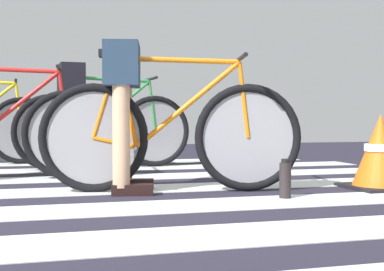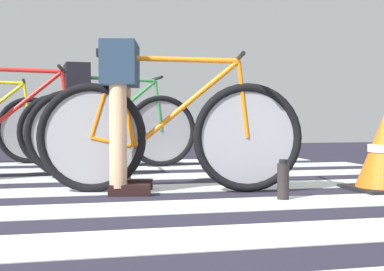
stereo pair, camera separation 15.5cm
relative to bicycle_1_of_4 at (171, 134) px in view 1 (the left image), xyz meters
The scene contains 9 objects.
ground 0.81m from the bicycle_1_of_4, 123.39° to the right, with size 18.00×14.00×0.02m.
crosswalk_markings 0.80m from the bicycle_1_of_4, 124.41° to the right, with size 5.46×6.52×0.00m.
bicycle_1_of_4 is the anchor object (origin of this frame).
cyclist_1_of_4 0.40m from the bicycle_1_of_4, 168.54° to the left, with size 0.38×0.45×0.97m.
bicycle_2_of_4 1.52m from the bicycle_1_of_4, 139.21° to the left, with size 1.74×0.52×0.93m.
bicycle_3_of_4 1.80m from the bicycle_1_of_4, 98.24° to the left, with size 1.73×0.52×0.93m.
cyclist_3_of_4 1.87m from the bicycle_1_of_4, 107.90° to the left, with size 0.34×0.43×1.00m.
water_bottle 0.81m from the bicycle_1_of_4, 37.88° to the right, with size 0.07×0.07×0.24m.
traffic_cone 1.46m from the bicycle_1_of_4, ahead, with size 0.45×0.45×0.52m.
Camera 1 is at (-0.38, -2.81, 0.50)m, focal length 49.60 mm.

